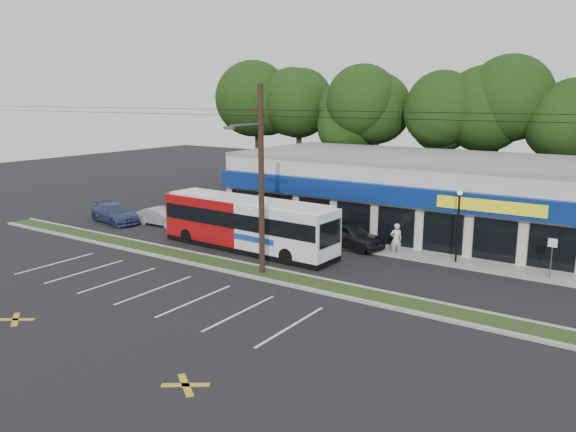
% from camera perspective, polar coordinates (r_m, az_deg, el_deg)
% --- Properties ---
extents(ground, '(120.00, 120.00, 0.00)m').
position_cam_1_polar(ground, '(31.48, -8.14, -5.38)').
color(ground, black).
rests_on(ground, ground).
extents(grass_strip, '(40.00, 1.60, 0.12)m').
position_cam_1_polar(grass_strip, '(32.17, -6.95, -4.86)').
color(grass_strip, '#233515').
rests_on(grass_strip, ground).
extents(curb_south, '(40.00, 0.25, 0.14)m').
position_cam_1_polar(curb_south, '(31.56, -7.96, -5.20)').
color(curb_south, '#9E9E93').
rests_on(curb_south, ground).
extents(curb_north, '(40.00, 0.25, 0.14)m').
position_cam_1_polar(curb_north, '(32.79, -5.97, -4.49)').
color(curb_north, '#9E9E93').
rests_on(curb_north, ground).
extents(sidewalk, '(32.00, 2.20, 0.10)m').
position_cam_1_polar(sidewalk, '(35.95, 7.59, -3.09)').
color(sidewalk, '#9E9E93').
rests_on(sidewalk, ground).
extents(strip_mall, '(25.00, 12.55, 5.30)m').
position_cam_1_polar(strip_mall, '(41.41, 12.59, 2.40)').
color(strip_mall, beige).
rests_on(strip_mall, ground).
extents(utility_pole, '(50.00, 2.77, 10.00)m').
position_cam_1_polar(utility_pole, '(29.23, -3.09, 4.26)').
color(utility_pole, black).
rests_on(utility_pole, ground).
extents(lamp_post, '(0.30, 0.30, 4.25)m').
position_cam_1_polar(lamp_post, '(33.02, 16.91, -0.18)').
color(lamp_post, black).
rests_on(lamp_post, ground).
extents(sign_post, '(0.45, 0.10, 2.23)m').
position_cam_1_polar(sign_post, '(32.01, 25.23, -3.25)').
color(sign_post, '#59595E').
rests_on(sign_post, ground).
extents(tree_line, '(46.76, 6.76, 11.83)m').
position_cam_1_polar(tree_line, '(50.87, 15.55, 10.51)').
color(tree_line, black).
rests_on(tree_line, ground).
extents(metrobus, '(12.18, 3.05, 3.25)m').
position_cam_1_polar(metrobus, '(34.79, -4.13, -0.69)').
color(metrobus, '#A10C0E').
rests_on(metrobus, ground).
extents(car_dark, '(5.08, 2.69, 1.65)m').
position_cam_1_polar(car_dark, '(35.65, 6.18, -1.90)').
color(car_dark, black).
rests_on(car_dark, ground).
extents(car_silver, '(3.99, 1.48, 1.30)m').
position_cam_1_polar(car_silver, '(42.67, -12.76, -0.06)').
color(car_silver, '#A3A4AB').
rests_on(car_silver, ground).
extents(car_blue, '(5.14, 2.91, 1.41)m').
position_cam_1_polar(car_blue, '(44.50, -17.23, 0.25)').
color(car_blue, navy).
rests_on(car_blue, ground).
extents(pedestrian_a, '(0.85, 0.81, 1.96)m').
position_cam_1_polar(pedestrian_a, '(34.29, 10.92, -2.34)').
color(pedestrian_a, silver).
rests_on(pedestrian_a, ground).
extents(pedestrian_b, '(1.03, 0.97, 1.68)m').
position_cam_1_polar(pedestrian_b, '(35.10, 1.44, -2.02)').
color(pedestrian_b, beige).
rests_on(pedestrian_b, ground).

